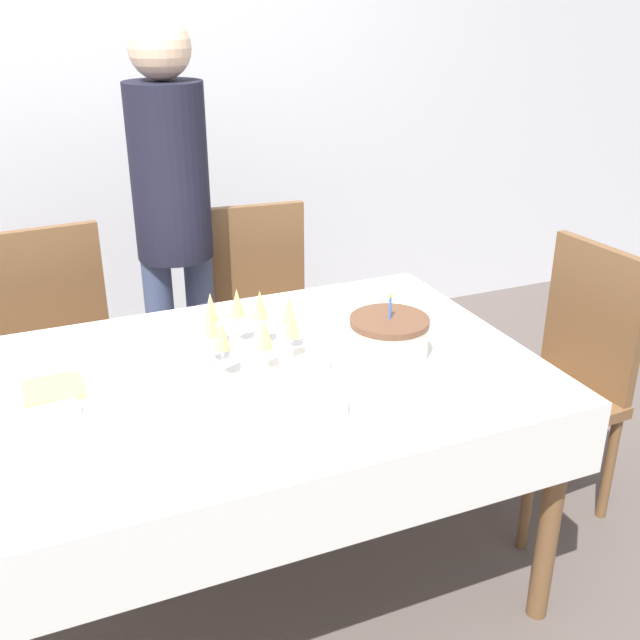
{
  "coord_description": "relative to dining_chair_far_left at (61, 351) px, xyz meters",
  "views": [
    {
      "loc": [
        -0.48,
        -1.76,
        1.7
      ],
      "look_at": [
        0.27,
        0.0,
        0.86
      ],
      "focal_mm": 42.0,
      "sensor_mm": 36.0,
      "label": 1
    }
  ],
  "objects": [
    {
      "name": "ground_plane",
      "position": [
        0.39,
        -0.84,
        -0.52
      ],
      "size": [
        12.0,
        12.0,
        0.0
      ],
      "primitive_type": "plane",
      "color": "#564C47"
    },
    {
      "name": "wall_back",
      "position": [
        0.39,
        0.99,
        0.83
      ],
      "size": [
        8.0,
        0.05,
        2.7
      ],
      "color": "silver",
      "rests_on": "ground_plane"
    },
    {
      "name": "dining_table",
      "position": [
        0.39,
        -0.84,
        0.13
      ],
      "size": [
        1.72,
        1.05,
        0.74
      ],
      "color": "white",
      "rests_on": "ground_plane"
    },
    {
      "name": "dining_chair_far_left",
      "position": [
        0.0,
        0.0,
        0.0
      ],
      "size": [
        0.45,
        0.45,
        0.95
      ],
      "color": "brown",
      "rests_on": "ground_plane"
    },
    {
      "name": "dining_chair_far_right",
      "position": [
        0.77,
        -0.0,
        0.0
      ],
      "size": [
        0.46,
        0.46,
        0.95
      ],
      "color": "brown",
      "rests_on": "ground_plane"
    },
    {
      "name": "dining_chair_right_end",
      "position": [
        1.56,
        -0.84,
        0.0
      ],
      "size": [
        0.45,
        0.45,
        0.95
      ],
      "color": "brown",
      "rests_on": "ground_plane"
    },
    {
      "name": "birthday_cake",
      "position": [
        0.85,
        -0.91,
        0.29
      ],
      "size": [
        0.23,
        0.23,
        0.19
      ],
      "color": "silver",
      "rests_on": "dining_table"
    },
    {
      "name": "champagne_tray",
      "position": [
        0.47,
        -0.78,
        0.31
      ],
      "size": [
        0.36,
        0.36,
        0.18
      ],
      "color": "silver",
      "rests_on": "dining_table"
    },
    {
      "name": "plate_stack_main",
      "position": [
        0.5,
        -1.1,
        0.24
      ],
      "size": [
        0.23,
        0.23,
        0.03
      ],
      "color": "silver",
      "rests_on": "dining_table"
    },
    {
      "name": "plate_stack_dessert",
      "position": [
        0.58,
        -0.88,
        0.24
      ],
      "size": [
        0.17,
        0.17,
        0.03
      ],
      "color": "silver",
      "rests_on": "dining_table"
    },
    {
      "name": "cake_knife",
      "position": [
        0.87,
        -1.1,
        0.23
      ],
      "size": [
        0.28,
        0.15,
        0.0
      ],
      "color": "silver",
      "rests_on": "dining_table"
    },
    {
      "name": "fork_pile",
      "position": [
        -0.09,
        -0.87,
        0.24
      ],
      "size": [
        0.18,
        0.08,
        0.02
      ],
      "color": "silver",
      "rests_on": "dining_table"
    },
    {
      "name": "napkin_pile",
      "position": [
        -0.06,
        -0.74,
        0.23
      ],
      "size": [
        0.15,
        0.15,
        0.01
      ],
      "color": "#E0D166",
      "rests_on": "dining_table"
    },
    {
      "name": "person_standing",
      "position": [
        0.46,
        0.07,
        0.47
      ],
      "size": [
        0.28,
        0.28,
        1.64
      ],
      "color": "#3F4C72",
      "rests_on": "ground_plane"
    }
  ]
}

